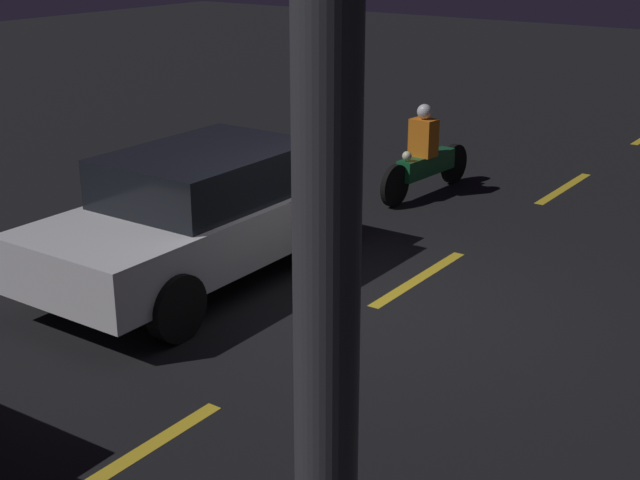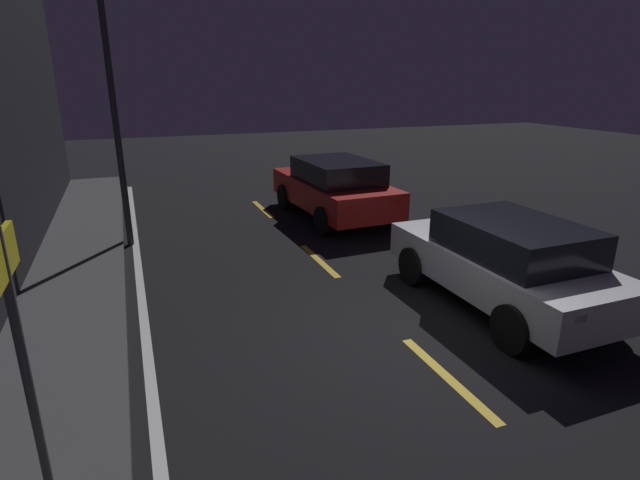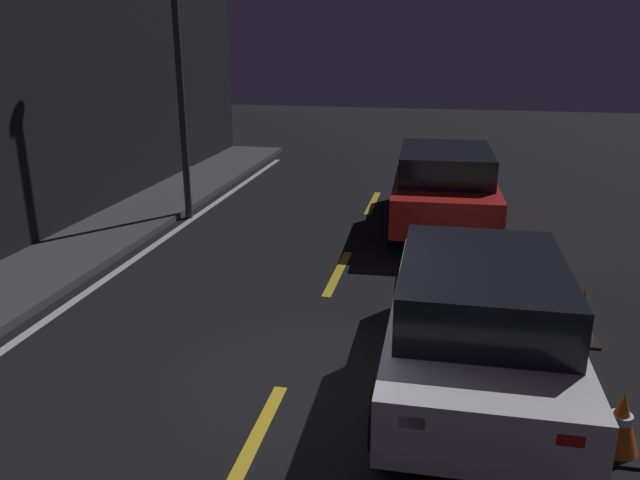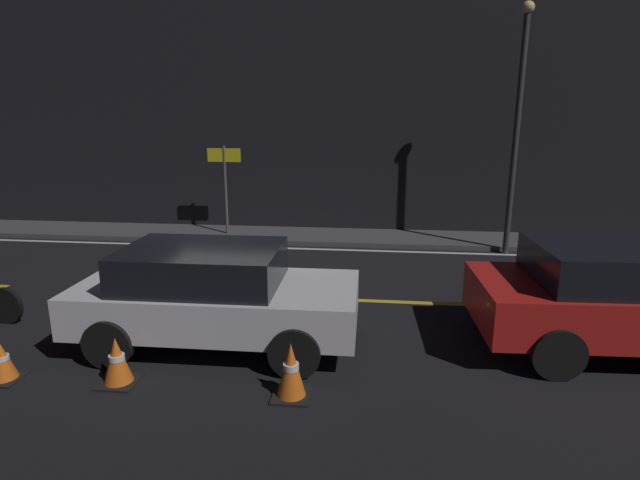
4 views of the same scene
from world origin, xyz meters
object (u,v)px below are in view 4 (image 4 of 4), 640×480
Objects in this scene: taxi_red at (632,296)px; shop_sign at (225,172)px; traffic_cone_near at (2,361)px; street_lamp at (518,119)px; traffic_cone_far at (291,371)px; traffic_cone_mid at (117,361)px; sedan_white at (213,293)px.

shop_sign reaches higher than taxi_red.
traffic_cone_near is 0.22× the size of shop_sign.
street_lamp is (-0.44, 5.15, 2.40)m from taxi_red.
street_lamp is (4.19, 6.92, 2.89)m from traffic_cone_far.
taxi_red is 1.88× the size of shop_sign.
traffic_cone_far reaches higher than traffic_cone_near.
street_lamp is (7.96, 6.93, 2.97)m from traffic_cone_near.
taxi_red is 7.21× the size of traffic_cone_mid.
sedan_white reaches higher than traffic_cone_far.
shop_sign reaches higher than traffic_cone_far.
taxi_red is at bearing 11.97° from traffic_cone_near.
traffic_cone_mid is 0.26× the size of shop_sign.
traffic_cone_mid is at bearing -168.51° from taxi_red.
shop_sign is at bearing 111.74° from traffic_cone_far.
traffic_cone_near is (-2.40, -1.33, -0.54)m from sedan_white.
taxi_red is at bearing 20.86° from traffic_cone_far.
sedan_white is 7.61× the size of traffic_cone_near.
sedan_white is 1.71× the size of shop_sign.
traffic_cone_near is 0.09× the size of street_lamp.
sedan_white is 8.26m from street_lamp.
sedan_white is at bearing -134.78° from street_lamp.
sedan_white is 1.95m from traffic_cone_far.
traffic_cone_mid is at bearing -133.27° from street_lamp.
street_lamp reaches higher than traffic_cone_near.
street_lamp is at bearing 46.73° from traffic_cone_mid.
taxi_red reaches higher than sedan_white.
street_lamp reaches higher than sedan_white.
sedan_white is at bearing 54.55° from traffic_cone_mid.
sedan_white reaches higher than traffic_cone_mid.
sedan_white is at bearing -75.01° from shop_sign.
shop_sign reaches higher than traffic_cone_near.
shop_sign is (0.68, 7.77, 1.56)m from traffic_cone_near.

